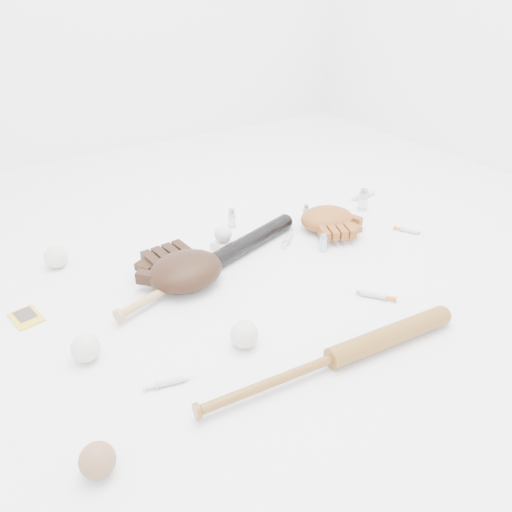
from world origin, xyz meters
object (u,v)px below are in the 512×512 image
bat_wood (333,358)px  glove_dark (186,271)px  bat_dark (214,262)px  pedestal (223,246)px

bat_wood → glove_dark: size_ratio=2.74×
bat_dark → glove_dark: 0.12m
glove_dark → pedestal: bearing=26.4°
bat_wood → glove_dark: glove_dark is taller
bat_dark → pedestal: bat_dark is taller
glove_dark → pedestal: (0.21, 0.12, -0.03)m
bat_dark → pedestal: bearing=29.7°
glove_dark → pedestal: glove_dark is taller
bat_wood → pedestal: 0.67m
glove_dark → pedestal: 0.24m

